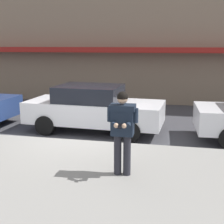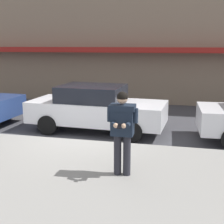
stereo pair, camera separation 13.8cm
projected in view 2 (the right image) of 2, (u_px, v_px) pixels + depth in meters
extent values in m
plane|color=#3D3D42|center=(75.00, 141.00, 9.41)|extent=(80.00, 80.00, 0.00)
cube|color=gray|center=(74.00, 183.00, 6.46)|extent=(32.00, 5.30, 0.14)
cube|color=silver|center=(108.00, 143.00, 9.23)|extent=(28.00, 0.12, 0.01)
cube|color=maroon|center=(139.00, 50.00, 14.47)|extent=(26.60, 0.70, 0.24)
cylinder|color=black|center=(7.00, 111.00, 12.09)|extent=(0.65, 0.25, 0.64)
cube|color=silver|center=(97.00, 112.00, 10.41)|extent=(4.60, 2.07, 0.70)
cube|color=black|center=(92.00, 93.00, 10.33)|extent=(2.16, 1.75, 0.52)
cylinder|color=black|center=(143.00, 119.00, 10.90)|extent=(0.65, 0.26, 0.64)
cylinder|color=black|center=(132.00, 132.00, 9.30)|extent=(0.65, 0.26, 0.64)
cylinder|color=black|center=(70.00, 114.00, 11.67)|extent=(0.65, 0.26, 0.64)
cylinder|color=black|center=(48.00, 125.00, 10.07)|extent=(0.65, 0.26, 0.64)
cylinder|color=black|center=(222.00, 124.00, 10.24)|extent=(0.65, 0.25, 0.64)
cylinder|color=#23232B|center=(127.00, 155.00, 6.59)|extent=(0.16, 0.16, 0.88)
cylinder|color=#23232B|center=(118.00, 155.00, 6.63)|extent=(0.16, 0.16, 0.88)
cube|color=#192333|center=(122.00, 120.00, 6.45)|extent=(0.46, 0.31, 0.64)
cube|color=#192333|center=(123.00, 107.00, 6.39)|extent=(0.52, 0.35, 0.12)
cylinder|color=#192333|center=(135.00, 116.00, 6.37)|extent=(0.11, 0.11, 0.30)
cylinder|color=#192333|center=(128.00, 124.00, 6.27)|extent=(0.10, 0.30, 0.10)
sphere|color=tan|center=(124.00, 126.00, 6.15)|extent=(0.10, 0.10, 0.10)
cylinder|color=#192333|center=(110.00, 114.00, 6.48)|extent=(0.11, 0.11, 0.30)
cylinder|color=#192333|center=(114.00, 124.00, 6.33)|extent=(0.10, 0.30, 0.10)
sphere|color=tan|center=(116.00, 125.00, 6.19)|extent=(0.10, 0.10, 0.10)
cube|color=black|center=(119.00, 126.00, 6.13)|extent=(0.08, 0.14, 0.07)
sphere|color=tan|center=(122.00, 99.00, 6.32)|extent=(0.22, 0.22, 0.22)
sphere|color=black|center=(122.00, 97.00, 6.31)|extent=(0.23, 0.23, 0.23)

